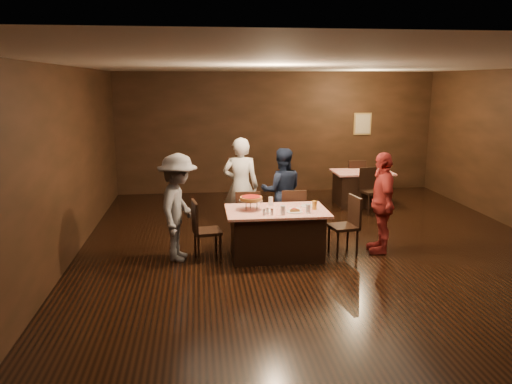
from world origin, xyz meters
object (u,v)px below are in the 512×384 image
Objects in this scene: chair_back_near at (372,191)px; pizza_stand at (251,199)px; chair_back_far at (354,179)px; chair_end_right at (343,225)px; diner_red_shirt at (382,203)px; main_table at (276,233)px; plate_empty at (309,206)px; back_table at (361,188)px; chair_far_left at (247,216)px; diner_white_jacket at (241,186)px; chair_far_right at (292,215)px; chair_end_left at (207,230)px; glass_front_left at (283,210)px; diner_navy_hoodie at (282,191)px; diner_grey_knit at (178,207)px; glass_back at (271,201)px; glass_front_right at (308,209)px; glass_amber at (314,205)px.

pizza_stand is at bearing -150.94° from chair_back_near.
chair_end_right is at bearing 67.49° from chair_back_far.
diner_red_shirt is (-0.73, -3.77, 0.35)m from chair_back_far.
main_table is 0.69m from plate_empty.
back_table is 3.63m from plate_empty.
chair_back_far is (2.87, 3.05, 0.00)m from chair_far_left.
diner_red_shirt is at bearing 160.53° from diner_white_jacket.
chair_far_right is at bearing 61.93° from main_table.
chair_far_left is at bearing 118.07° from main_table.
main_table is 4.21× the size of pizza_stand.
diner_white_jacket is (0.64, 1.28, 0.42)m from chair_end_left.
diner_navy_hoodie is at bearing 81.11° from glass_front_left.
diner_grey_knit is 6.74× the size of plate_empty.
chair_back_far reaches higher than plate_empty.
glass_front_left is (0.51, -1.58, -0.05)m from diner_white_jacket.
back_table is 1.37× the size of chair_far_right.
chair_far_right is (-2.07, -2.45, 0.09)m from back_table.
chair_end_left is 1.15m from glass_back.
main_table is at bearing 118.71° from chair_far_left.
diner_white_jacket is at bearing -168.80° from chair_back_near.
chair_back_far is 6.79× the size of glass_front_right.
chair_far_right reaches higher than plate_empty.
chair_back_far is 0.56× the size of diner_grey_knit.
chair_end_left is (-1.50, -0.75, 0.00)m from chair_far_right.
diner_red_shirt is at bearing 12.56° from glass_front_right.
pizza_stand reaches higher than main_table.
diner_white_jacket is at bearing -111.28° from diner_red_shirt.
glass_front_right is at bearing -137.72° from chair_back_near.
glass_amber is (2.14, -0.09, -0.00)m from diner_grey_knit.
diner_red_shirt is at bearing -98.47° from chair_end_left.
chair_back_far is 4.30m from glass_amber.
glass_front_left is (0.05, -0.30, 0.46)m from main_table.
chair_back_near is 6.79× the size of glass_front_left.
back_table is 0.71m from chair_back_near.
pizza_stand is at bearing -173.99° from plate_empty.
chair_back_near is at bearing 41.22° from glass_back.
chair_end_right is 1.52m from diner_navy_hoodie.
chair_back_far is 4.78m from glass_front_left.
chair_far_right is 0.73m from glass_back.
chair_end_right reaches higher than glass_back.
chair_far_right reaches higher than glass_amber.
chair_back_near is 3.18m from glass_amber.
pizza_stand is 2.71× the size of glass_front_left.
chair_far_right is 6.79× the size of glass_front_right.
glass_front_left is (1.59, -0.34, -0.00)m from diner_grey_knit.
main_table is 1.61m from diner_grey_knit.
chair_far_right is at bearing -146.36° from chair_end_right.
diner_grey_knit is (-2.64, 0.04, 0.37)m from chair_end_right.
chair_back_far is (3.57, 3.80, 0.00)m from chair_end_left.
main_table is 1.68× the size of chair_end_right.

